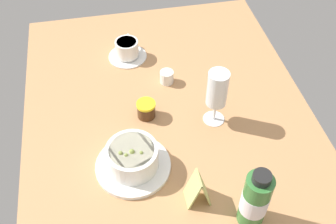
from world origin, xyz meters
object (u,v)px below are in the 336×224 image
sauce_bottle_green (255,200)px  menu_card (198,188)px  porridge_bowl (132,159)px  creamer_jug (167,77)px  coffee_cup (127,50)px  jam_jar (146,109)px  wine_glass (217,91)px

sauce_bottle_green → menu_card: 13.82cm
sauce_bottle_green → menu_card: size_ratio=1.92×
porridge_bowl → sauce_bottle_green: sauce_bottle_green is taller
porridge_bowl → creamer_jug: 33.92cm
porridge_bowl → coffee_cup: (-45.33, 4.35, -0.82)cm
porridge_bowl → menu_card: bearing=49.1°
porridge_bowl → jam_jar: porridge_bowl is taller
coffee_cup → jam_jar: size_ratio=2.34×
coffee_cup → menu_card: bearing=9.7°
creamer_jug → menu_card: size_ratio=0.53×
sauce_bottle_green → wine_glass: bearing=179.7°
sauce_bottle_green → coffee_cup: bearing=-162.3°
porridge_bowl → sauce_bottle_green: 32.33cm
coffee_cup → porridge_bowl: bearing=-5.5°
porridge_bowl → creamer_jug: (-30.43, 14.90, -1.62)cm
porridge_bowl → wine_glass: (-12.25, 25.30, 7.71)cm
creamer_jug → jam_jar: jam_jar is taller
creamer_jug → wine_glass: (18.17, 10.41, 9.33)cm
coffee_cup → menu_card: 58.44cm
wine_glass → jam_jar: (-5.19, -18.99, -8.88)cm
jam_jar → menu_card: size_ratio=0.59×
wine_glass → menu_card: size_ratio=1.88×
creamer_jug → jam_jar: bearing=-33.4°
coffee_cup → jam_jar: 27.97cm
jam_jar → sauce_bottle_green: sauce_bottle_green is taller
porridge_bowl → sauce_bottle_green: bearing=51.7°
creamer_jug → wine_glass: 22.92cm
porridge_bowl → wine_glass: wine_glass is taller
porridge_bowl → wine_glass: size_ratio=1.11×
porridge_bowl → menu_card: size_ratio=2.09×
coffee_cup → sauce_bottle_green: (65.17, 20.77, 5.36)cm
jam_jar → sauce_bottle_green: (37.28, 18.80, 5.71)cm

